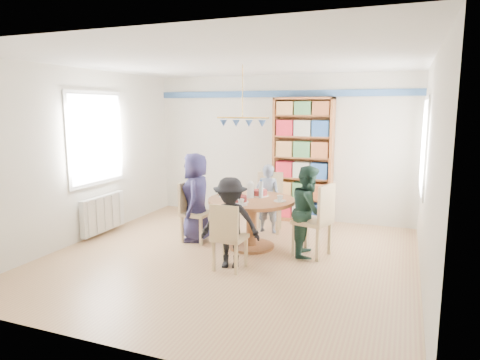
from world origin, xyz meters
The scene contains 14 objects.
ground centered at (0.00, 0.00, 0.00)m, with size 5.00×5.00×0.00m, color tan.
room_shell centered at (-0.26, 0.87, 1.65)m, with size 5.00×5.00×5.00m.
radiator centered at (-2.42, 0.30, 0.35)m, with size 0.12×1.00×0.60m.
dining_table centered at (0.13, 0.54, 0.56)m, with size 1.30×1.30×0.75m.
chair_left centered at (-0.86, 0.52, 0.52)m, with size 0.44×0.44×0.94m.
chair_right centered at (1.14, 0.50, 0.58)m, with size 0.57×0.57×1.05m.
chair_far centered at (0.10, 1.53, 0.55)m, with size 0.51×0.51×1.00m.
chair_near centered at (0.16, -0.47, 0.49)m, with size 0.41×0.41×0.89m.
person_left centered at (-0.81, 0.56, 0.70)m, with size 0.68×0.44×1.40m, color #1B1937.
person_right centered at (1.00, 0.52, 0.65)m, with size 0.63×0.49×1.30m, color #172F24.
person_far centered at (0.12, 1.40, 0.58)m, with size 0.43×0.28×1.17m, color gray.
person_near centered at (0.15, -0.32, 0.60)m, with size 0.78×0.45×1.21m, color black.
bookshelf centered at (0.48, 2.34, 1.12)m, with size 1.09×0.33×2.28m.
tableware centered at (0.11, 0.57, 0.81)m, with size 1.06×1.06×0.28m.
Camera 1 is at (2.23, -5.34, 2.09)m, focal length 32.00 mm.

